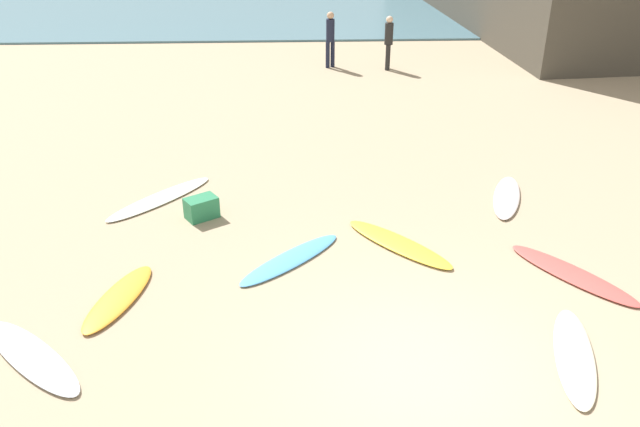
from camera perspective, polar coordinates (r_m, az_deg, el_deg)
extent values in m
plane|color=tan|center=(9.16, 8.91, -13.27)|extent=(120.00, 120.00, 0.00)
ellipsoid|color=beige|center=(9.86, 21.26, -11.46)|extent=(1.10, 2.24, 0.07)
ellipsoid|color=yellow|center=(11.79, 6.85, -2.63)|extent=(1.95, 2.12, 0.08)
ellipsoid|color=#4F9EDA|center=(11.29, -2.57, -3.99)|extent=(1.97, 1.95, 0.06)
ellipsoid|color=silver|center=(13.91, 15.94, 1.40)|extent=(1.20, 2.13, 0.09)
ellipsoid|color=#D3534C|center=(11.64, 21.12, -4.95)|extent=(1.82, 2.23, 0.07)
ellipsoid|color=orange|center=(10.77, -17.13, -7.04)|extent=(1.07, 1.99, 0.08)
ellipsoid|color=white|center=(13.73, -13.75, 1.27)|extent=(2.10, 2.30, 0.06)
ellipsoid|color=white|center=(10.00, -23.78, -11.34)|extent=(2.04, 1.99, 0.08)
cylinder|color=black|center=(22.59, 5.90, 13.34)|extent=(0.14, 0.14, 0.84)
cylinder|color=black|center=(22.79, 5.95, 13.46)|extent=(0.14, 0.14, 0.84)
cylinder|color=black|center=(22.51, 6.02, 15.29)|extent=(0.34, 0.34, 0.70)
sphere|color=beige|center=(22.42, 6.08, 16.45)|extent=(0.23, 0.23, 0.23)
cylinder|color=#191E33|center=(22.88, 1.11, 13.71)|extent=(0.14, 0.14, 0.88)
cylinder|color=#191E33|center=(22.77, 0.68, 13.65)|extent=(0.14, 0.14, 0.88)
cylinder|color=#191E33|center=(22.64, 0.91, 15.65)|extent=(0.38, 0.38, 0.73)
sphere|color=tan|center=(22.55, 0.92, 16.86)|extent=(0.24, 0.24, 0.24)
cube|color=#287F51|center=(12.78, -10.28, 0.49)|extent=(0.71, 0.65, 0.42)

